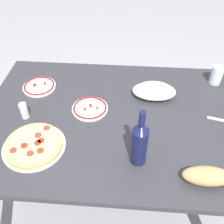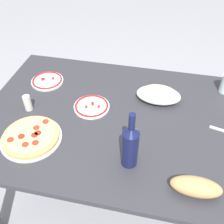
# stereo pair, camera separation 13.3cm
# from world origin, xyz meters

# --- Properties ---
(ground_plane) EXTENTS (8.00, 8.00, 0.00)m
(ground_plane) POSITION_xyz_m (0.00, 0.00, 0.00)
(ground_plane) COLOR gray
(ground_plane) RESTS_ON ground
(dining_table) EXTENTS (1.35, 0.97, 0.71)m
(dining_table) POSITION_xyz_m (0.00, 0.00, 0.61)
(dining_table) COLOR #2D2D33
(dining_table) RESTS_ON ground
(pepperoni_pizza) EXTENTS (0.29, 0.29, 0.03)m
(pepperoni_pizza) POSITION_xyz_m (-0.34, -0.23, 0.73)
(pepperoni_pizza) COLOR #B7B7BC
(pepperoni_pizza) RESTS_ON dining_table
(baked_pasta_dish) EXTENTS (0.24, 0.15, 0.08)m
(baked_pasta_dish) POSITION_xyz_m (0.22, 0.18, 0.75)
(baked_pasta_dish) COLOR white
(baked_pasta_dish) RESTS_ON dining_table
(wine_bottle) EXTENTS (0.07, 0.07, 0.29)m
(wine_bottle) POSITION_xyz_m (0.13, -0.27, 0.83)
(wine_bottle) COLOR #141942
(wine_bottle) RESTS_ON dining_table
(side_plate_near) EXTENTS (0.19, 0.19, 0.02)m
(side_plate_near) POSITION_xyz_m (-0.44, 0.21, 0.72)
(side_plate_near) COLOR white
(side_plate_near) RESTS_ON dining_table
(side_plate_far) EXTENTS (0.19, 0.19, 0.02)m
(side_plate_far) POSITION_xyz_m (-0.12, 0.04, 0.72)
(side_plate_far) COLOR white
(side_plate_far) RESTS_ON dining_table
(bread_loaf) EXTENTS (0.20, 0.08, 0.08)m
(bread_loaf) POSITION_xyz_m (0.41, -0.35, 0.75)
(bread_loaf) COLOR tan
(bread_loaf) RESTS_ON dining_table
(spice_shaker) EXTENTS (0.04, 0.04, 0.09)m
(spice_shaker) POSITION_xyz_m (-0.44, -0.04, 0.76)
(spice_shaker) COLOR silver
(spice_shaker) RESTS_ON dining_table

